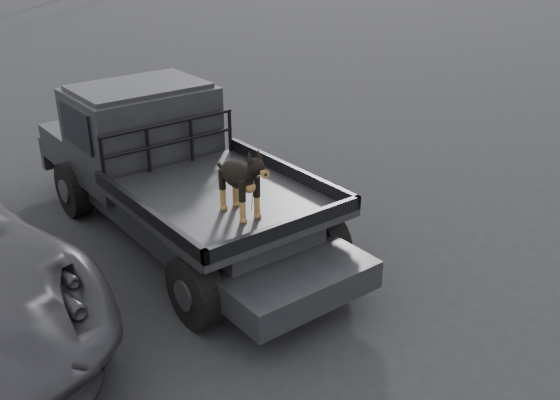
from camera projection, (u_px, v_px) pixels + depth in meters
ground at (218, 296)px, 6.77m from camera, size 120.00×120.00×0.00m
flatbed_ute at (182, 204)px, 7.82m from camera, size 2.00×5.40×0.92m
ute_cab at (141, 118)px, 8.13m from camera, size 1.72×1.30×0.88m
headache_rack at (170, 145)px, 7.66m from camera, size 1.80×0.08×0.55m
dog at (239, 181)px, 6.39m from camera, size 0.32×0.60×0.74m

